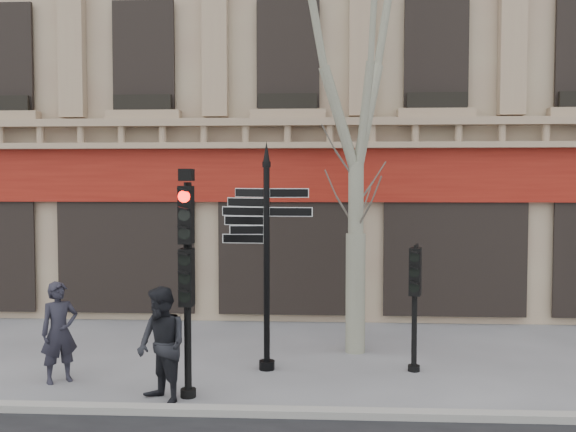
% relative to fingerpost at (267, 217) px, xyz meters
% --- Properties ---
extents(ground, '(80.00, 80.00, 0.00)m').
position_rel_fingerpost_xyz_m(ground, '(0.17, -0.94, -2.80)').
color(ground, '#5D5D62').
rests_on(ground, ground).
extents(kerb, '(80.00, 0.25, 0.12)m').
position_rel_fingerpost_xyz_m(kerb, '(0.17, -2.34, -2.74)').
color(kerb, gray).
rests_on(kerb, ground).
extents(building, '(28.00, 15.52, 18.00)m').
position_rel_fingerpost_xyz_m(building, '(0.17, 11.55, 6.19)').
color(building, '#9F826A').
rests_on(building, ground).
extents(fingerpost, '(2.11, 2.11, 4.16)m').
position_rel_fingerpost_xyz_m(fingerpost, '(0.00, 0.00, 0.00)').
color(fingerpost, black).
rests_on(fingerpost, ground).
extents(traffic_signal_main, '(0.40, 0.29, 3.63)m').
position_rel_fingerpost_xyz_m(traffic_signal_main, '(-1.12, -1.57, -0.50)').
color(traffic_signal_main, black).
rests_on(traffic_signal_main, ground).
extents(traffic_signal_secondary, '(0.43, 0.36, 2.25)m').
position_rel_fingerpost_xyz_m(traffic_signal_secondary, '(2.67, 0.05, -1.23)').
color(traffic_signal_secondary, black).
rests_on(traffic_signal_secondary, ground).
extents(plane_tree, '(3.49, 3.49, 9.26)m').
position_rel_fingerpost_xyz_m(plane_tree, '(1.67, 1.30, 3.71)').
color(plane_tree, gray).
rests_on(plane_tree, ground).
extents(pedestrian_a, '(0.75, 0.72, 1.73)m').
position_rel_fingerpost_xyz_m(pedestrian_a, '(-3.48, -0.92, -1.93)').
color(pedestrian_a, black).
rests_on(pedestrian_a, ground).
extents(pedestrian_b, '(1.11, 1.10, 1.81)m').
position_rel_fingerpost_xyz_m(pedestrian_b, '(-1.46, -1.86, -1.89)').
color(pedestrian_b, black).
rests_on(pedestrian_b, ground).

